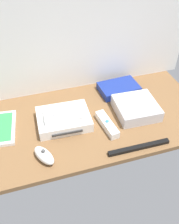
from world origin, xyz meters
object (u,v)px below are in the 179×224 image
remote_nunchuk (44,155)px  remote_classic_pad (62,115)px  network_router (119,88)px  remote_wand (107,124)px  mini_computer (136,108)px  sensor_bar (139,147)px  game_console (64,119)px

remote_nunchuk → remote_classic_pad: remote_classic_pad is taller
network_router → remote_nunchuk: (-40.46, -30.00, 0.34)cm
network_router → remote_wand: size_ratio=1.24×
mini_computer → remote_wand: mini_computer is taller
remote_wand → remote_nunchuk: (-26.80, -8.77, 0.53)cm
network_router → remote_classic_pad: 33.95cm
remote_classic_pad → sensor_bar: 31.94cm
network_router → remote_classic_pad: size_ratio=1.24×
sensor_bar → network_router: bearing=81.1°
network_router → remote_wand: same height
remote_wand → game_console: bearing=148.6°
network_router → mini_computer: bearing=-89.4°
network_router → sensor_bar: 36.01cm
remote_nunchuk → sensor_bar: size_ratio=0.45×
game_console → sensor_bar: size_ratio=0.91×
remote_nunchuk → remote_classic_pad: 18.50cm
game_console → network_router: (29.70, 13.86, -0.50)cm
remote_classic_pad → remote_wand: bearing=-15.4°
mini_computer → sensor_bar: (-7.39, -19.00, -1.94)cm
remote_nunchuk → network_router: bearing=9.9°
game_console → mini_computer: mini_computer is taller
game_console → remote_classic_pad: remote_classic_pad is taller
remote_nunchuk → sensor_bar: 34.69cm
sensor_bar → remote_classic_pad: bearing=140.6°
network_router → remote_classic_pad: (-30.26, -14.94, 3.71)cm
sensor_bar → remote_wand: bearing=118.7°
game_console → sensor_bar: (23.47, -21.60, -1.50)cm
remote_nunchuk → sensor_bar: remote_nunchuk is taller
mini_computer → network_router: 16.53cm
mini_computer → remote_nunchuk: 43.77cm
mini_computer → remote_classic_pad: (-31.42, 1.52, 2.77)cm
remote_nunchuk → sensor_bar: (34.23, -5.45, -1.34)cm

